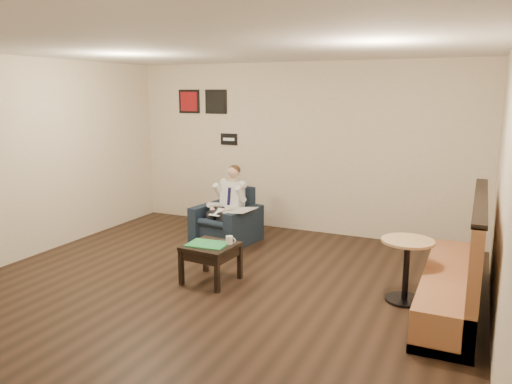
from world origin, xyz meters
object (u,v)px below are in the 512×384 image
at_px(side_table, 211,263).
at_px(cafe_table, 406,271).
at_px(armchair, 226,216).
at_px(seated_man, 222,207).
at_px(smartphone, 222,241).
at_px(coffee_mug, 229,240).
at_px(banquette, 453,254).
at_px(green_folder, 207,244).

distance_m(side_table, cafe_table, 2.32).
xyz_separation_m(armchair, seated_man, (-0.02, -0.11, 0.15)).
bearing_deg(cafe_table, smartphone, -174.31).
distance_m(armchair, cafe_table, 3.15).
bearing_deg(coffee_mug, cafe_table, 7.50).
height_order(armchair, banquette, banquette).
xyz_separation_m(armchair, banquette, (3.38, -1.19, 0.20)).
distance_m(seated_man, green_folder, 1.64).
distance_m(side_table, smartphone, 0.30).
relative_size(banquette, cafe_table, 3.35).
xyz_separation_m(green_folder, banquette, (2.79, 0.43, 0.13)).
xyz_separation_m(armchair, green_folder, (0.60, -1.62, 0.07)).
bearing_deg(banquette, green_folder, -171.17).
bearing_deg(smartphone, cafe_table, 20.02).
bearing_deg(armchair, side_table, -58.93).
bearing_deg(coffee_mug, smartphone, 158.57).
xyz_separation_m(armchair, smartphone, (0.70, -1.44, 0.07)).
xyz_separation_m(seated_man, banquette, (3.40, -1.08, 0.05)).
distance_m(side_table, banquette, 2.81).
height_order(smartphone, banquette, banquette).
xyz_separation_m(side_table, cafe_table, (2.28, 0.39, 0.12)).
bearing_deg(banquette, armchair, 160.66).
relative_size(side_table, cafe_table, 0.81).
bearing_deg(green_folder, cafe_table, 9.94).
relative_size(green_folder, coffee_mug, 4.74).
bearing_deg(smartphone, coffee_mug, -7.10).
xyz_separation_m(side_table, green_folder, (-0.03, -0.02, 0.25)).
height_order(armchair, smartphone, armchair).
height_order(coffee_mug, cafe_table, cafe_table).
relative_size(side_table, banquette, 0.24).
relative_size(armchair, seated_man, 0.75).
distance_m(green_folder, cafe_table, 2.35).
bearing_deg(green_folder, banquette, 8.83).
relative_size(seated_man, smartphone, 7.63).
relative_size(armchair, coffee_mug, 8.47).
bearing_deg(armchair, smartphone, -54.54).
relative_size(armchair, banquette, 0.36).
bearing_deg(armchair, coffee_mug, -51.24).
distance_m(seated_man, smartphone, 1.51).
xyz_separation_m(smartphone, cafe_table, (2.21, 0.22, -0.12)).
relative_size(coffee_mug, cafe_table, 0.14).
bearing_deg(side_table, green_folder, -150.64).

